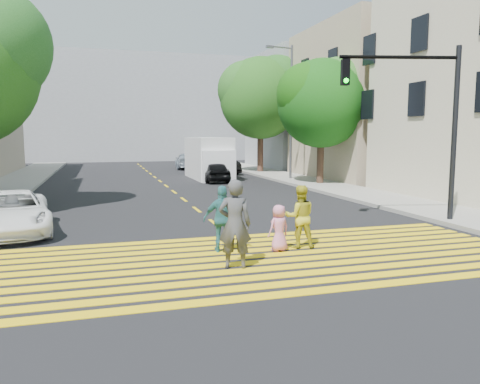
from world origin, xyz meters
name	(u,v)px	position (x,y,z in m)	size (l,w,h in m)	color
ground	(280,274)	(0.00, 0.00, 0.00)	(120.00, 120.00, 0.00)	black
sidewalk_left	(17,182)	(-8.50, 22.00, 0.07)	(3.00, 40.00, 0.15)	gray
sidewalk_right	(323,186)	(8.50, 15.00, 0.07)	(3.00, 60.00, 0.15)	gray
crosswalk	(261,259)	(0.00, 1.28, 0.01)	(13.40, 5.30, 0.01)	yellow
lane_line	(157,179)	(0.00, 22.50, 0.01)	(0.12, 34.40, 0.01)	yellow
building_right_tan	(385,104)	(15.00, 19.00, 5.00)	(10.00, 10.00, 10.00)	tan
building_right_grey	(314,112)	(15.00, 30.00, 5.00)	(10.00, 10.00, 10.00)	gray
backdrop_block	(131,109)	(0.00, 48.00, 6.00)	(30.00, 8.00, 12.00)	gray
tree_right_near	(323,99)	(8.74, 15.80, 4.99)	(6.10, 5.73, 7.38)	#37241B
tree_right_far	(262,94)	(8.26, 25.08, 6.03)	(8.16, 7.88, 8.93)	#45251E
pedestrian_man	(235,224)	(-0.79, 0.73, 0.99)	(0.72, 0.47, 1.97)	#404143
pedestrian_woman	(300,217)	(1.35, 2.07, 0.82)	(0.80, 0.62, 1.64)	gold
pedestrian_child	(279,228)	(0.68, 1.86, 0.59)	(0.58, 0.38, 1.19)	pink
pedestrian_extra	(223,219)	(-0.68, 2.20, 0.84)	(0.98, 0.41, 1.68)	#2E7279
white_sedan	(12,213)	(-6.15, 6.14, 0.63)	(2.08, 4.52, 1.26)	white
dark_car_near	(214,172)	(3.24, 19.55, 0.64)	(1.52, 3.77, 1.28)	black
silver_car	(187,161)	(3.58, 31.41, 0.67)	(1.88, 4.63, 1.34)	#9AA8B7
dark_car_parked	(222,164)	(5.26, 25.51, 0.74)	(1.56, 4.48, 1.48)	black
white_van	(209,159)	(3.40, 21.66, 1.31)	(2.26, 5.88, 2.76)	silver
traffic_signal	(423,110)	(6.47, 4.00, 3.73)	(3.84, 1.13, 5.76)	black
street_lamp	(289,104)	(7.99, 19.01, 4.89)	(1.93, 0.51, 8.53)	slate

